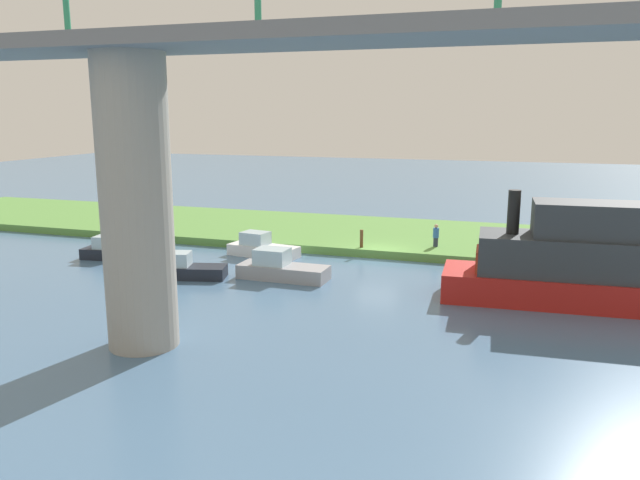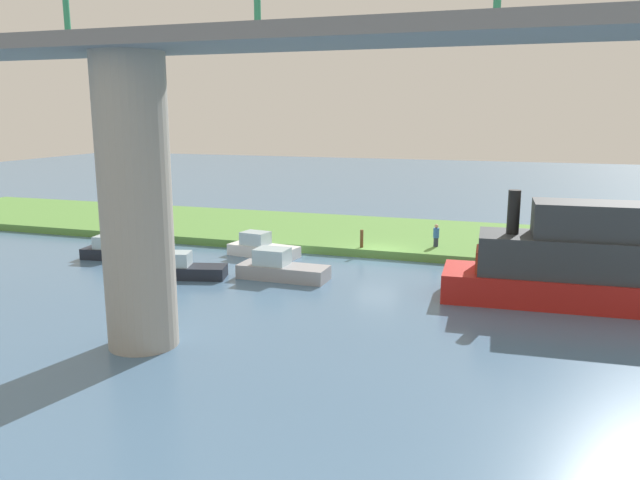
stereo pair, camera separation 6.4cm
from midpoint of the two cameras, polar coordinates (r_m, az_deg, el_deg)
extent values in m
plane|color=#4C7093|center=(37.20, 5.38, -1.74)|extent=(160.00, 160.00, 0.00)
cube|color=#5B9342|center=(42.88, 7.22, 0.36)|extent=(80.00, 12.00, 0.50)
cylinder|color=#9E998E|center=(23.30, -16.47, 3.11)|extent=(2.58, 2.58, 10.63)
cube|color=slate|center=(23.18, -17.29, 16.84)|extent=(56.34, 4.00, 0.50)
cylinder|color=#2D8C66|center=(27.37, -22.19, 18.92)|extent=(0.24, 0.24, 2.60)
cylinder|color=#2D334C|center=(38.69, 10.63, -0.19)|extent=(0.29, 0.29, 0.55)
cylinder|color=blue|center=(38.58, 10.67, 0.65)|extent=(0.38, 0.38, 0.60)
sphere|color=tan|center=(38.50, 10.69, 1.26)|extent=(0.24, 0.24, 0.24)
cylinder|color=brown|center=(37.83, 3.90, 0.13)|extent=(0.20, 0.20, 1.08)
cube|color=red|center=(30.48, 20.79, -4.17)|extent=(10.21, 3.89, 1.34)
cube|color=#33383D|center=(30.18, 22.06, -1.36)|extent=(8.18, 3.45, 1.78)
cube|color=#33383D|center=(29.98, 23.78, 1.68)|extent=(5.15, 2.81, 1.56)
cylinder|color=black|center=(29.62, 17.41, 2.47)|extent=(0.56, 0.56, 2.01)
cube|color=#D84C2D|center=(30.03, 15.87, -1.77)|extent=(1.89, 2.10, 1.00)
cube|color=white|center=(37.81, -5.14, -0.99)|extent=(4.55, 2.21, 0.68)
cube|color=silver|center=(37.97, -5.90, 0.17)|extent=(1.74, 1.47, 0.77)
cube|color=#1E232D|center=(38.89, -18.04, -1.19)|extent=(4.27, 1.93, 0.64)
cube|color=silver|center=(39.03, -18.81, -0.16)|extent=(1.61, 1.34, 0.73)
cube|color=#99999E|center=(32.62, -3.33, -2.95)|extent=(4.77, 1.77, 0.74)
cube|color=silver|center=(32.68, -4.36, -1.51)|extent=(1.73, 1.38, 0.84)
cube|color=#1E232D|center=(33.54, -12.09, -2.87)|extent=(4.37, 2.51, 0.64)
cube|color=silver|center=(33.53, -13.04, -1.71)|extent=(1.74, 1.53, 0.73)
camera|label=1|loc=(0.03, -89.94, 0.01)|focal=34.86mm
camera|label=2|loc=(0.03, 90.06, -0.01)|focal=34.86mm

